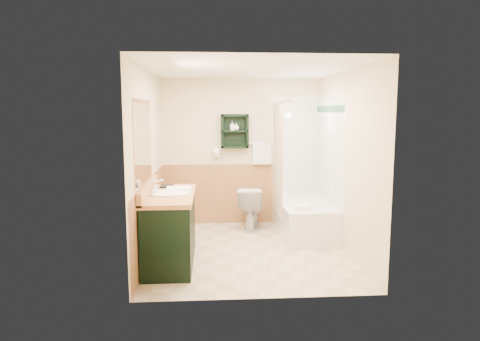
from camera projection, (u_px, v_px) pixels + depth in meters
name	position (u px, v px, depth m)	size (l,w,h in m)	color
floor	(248.00, 251.00, 5.76)	(3.00, 3.00, 0.00)	beige
back_wall	(240.00, 152.00, 7.10)	(2.60, 0.04, 2.40)	#F9EDC2
left_wall	(146.00, 163.00, 5.51)	(0.04, 3.00, 2.40)	#F9EDC2
right_wall	(347.00, 162.00, 5.69)	(0.04, 3.00, 2.40)	#F9EDC2
ceiling	(249.00, 67.00, 5.44)	(2.60, 3.00, 0.04)	white
wainscot_left	(151.00, 216.00, 5.61)	(2.98, 2.98, 1.00)	#B57949
wainscot_back	(240.00, 194.00, 7.16)	(2.58, 2.58, 1.00)	#B57949
mirror_frame	(143.00, 143.00, 4.93)	(1.30, 1.30, 1.00)	#935830
mirror_glass	(143.00, 143.00, 4.93)	(1.20, 1.20, 0.90)	white
tile_right	(328.00, 166.00, 6.45)	(1.50, 1.50, 2.10)	white
tile_back	(302.00, 161.00, 7.15)	(0.95, 0.95, 2.10)	white
tile_accent	(329.00, 109.00, 6.33)	(1.50, 1.50, 0.10)	#164D33
wall_shelf	(235.00, 131.00, 6.94)	(0.45, 0.15, 0.55)	black
hair_dryer	(216.00, 153.00, 6.99)	(0.10, 0.24, 0.18)	white
towel_bar	(262.00, 143.00, 7.04)	(0.40, 0.06, 0.40)	silver
curtain_rod	(280.00, 102.00, 6.27)	(0.03, 0.03, 1.60)	silver
shower_curtain	(277.00, 158.00, 6.56)	(1.05, 1.05, 1.70)	beige
vanity	(170.00, 228.00, 5.25)	(0.59, 1.38, 0.88)	black
bathtub	(304.00, 218.00, 6.53)	(0.75, 1.50, 0.50)	white
toilet	(251.00, 208.00, 6.83)	(0.38, 0.69, 0.68)	white
counter_towel	(179.00, 189.00, 5.38)	(0.31, 0.24, 0.04)	silver
vanity_book	(160.00, 179.00, 5.61)	(0.17, 0.02, 0.23)	black
tub_towel	(302.00, 207.00, 5.99)	(0.21, 0.18, 0.07)	silver
soap_bottle_a	(232.00, 128.00, 6.92)	(0.07, 0.15, 0.07)	white
soap_bottle_b	(236.00, 127.00, 6.93)	(0.09, 0.11, 0.09)	white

